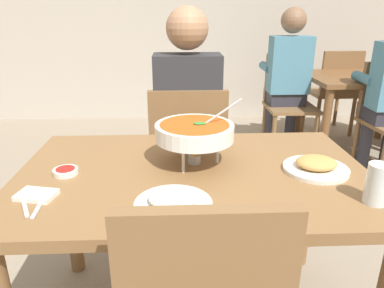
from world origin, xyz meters
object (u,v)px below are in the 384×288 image
rice_plate (173,201)px  appetizer_plate (316,166)px  sauce_dish (66,171)px  chair_diner_main (188,153)px  curry_bowl (195,132)px  chair_bg_right (289,97)px  drink_glass (377,186)px  chair_bg_corner (335,88)px  patron_bg_right (288,72)px  dining_table_far (362,89)px  diner_main (187,112)px  dining_table_main (194,195)px

rice_plate → appetizer_plate: 0.58m
sauce_dish → chair_diner_main: bearing=56.7°
curry_bowl → chair_bg_right: bearing=63.5°
curry_bowl → sauce_dish: 0.50m
drink_glass → chair_bg_corner: (1.06, 2.73, -0.27)m
chair_bg_corner → patron_bg_right: (-0.65, -0.42, 0.24)m
appetizer_plate → dining_table_far: appetizer_plate is taller
chair_diner_main → sauce_dish: bearing=-123.3°
chair_diner_main → chair_bg_right: same height
diner_main → drink_glass: bearing=-61.2°
chair_diner_main → chair_bg_corner: same height
patron_bg_right → diner_main: bearing=-126.3°
patron_bg_right → rice_plate: bearing=-114.2°
diner_main → drink_glass: (0.55, -1.00, 0.04)m
chair_bg_corner → rice_plate: bearing=-121.8°
chair_bg_corner → patron_bg_right: size_ratio=0.69×
diner_main → appetizer_plate: (0.45, -0.76, -0.00)m
rice_plate → chair_bg_corner: bearing=58.2°
rice_plate → curry_bowl: bearing=76.0°
diner_main → curry_bowl: size_ratio=3.94×
dining_table_main → diner_main: 0.75m
chair_diner_main → patron_bg_right: size_ratio=0.69×
diner_main → dining_table_main: bearing=-90.0°
appetizer_plate → chair_bg_corner: bearing=65.0°
dining_table_far → chair_bg_right: (-0.64, 0.09, -0.09)m
drink_glass → rice_plate: bearing=179.7°
curry_bowl → appetizer_plate: size_ratio=1.39×
drink_glass → chair_bg_corner: size_ratio=0.14×
chair_bg_corner → dining_table_far: bearing=-87.1°
dining_table_main → curry_bowl: size_ratio=3.94×
diner_main → patron_bg_right: bearing=53.7°
rice_plate → drink_glass: drink_glass is taller
chair_diner_main → rice_plate: 1.00m
chair_diner_main → chair_bg_corner: 2.39m
curry_bowl → chair_bg_corner: (1.61, 2.40, -0.34)m
appetizer_plate → chair_bg_corner: 2.76m
curry_bowl → patron_bg_right: patron_bg_right is taller
diner_main → chair_bg_corner: (1.62, 1.73, -0.24)m
appetizer_plate → patron_bg_right: 2.13m
rice_plate → chair_bg_right: bearing=65.2°
diner_main → curry_bowl: bearing=-89.5°
chair_bg_right → patron_bg_right: patron_bg_right is taller
dining_table_main → appetizer_plate: bearing=-2.7°
chair_bg_right → diner_main: bearing=-127.0°
drink_glass → chair_diner_main: bearing=119.6°
diner_main → appetizer_plate: bearing=-59.1°
appetizer_plate → chair_bg_right: bearing=75.4°
diner_main → chair_bg_right: bearing=53.0°
curry_bowl → rice_plate: size_ratio=1.39×
appetizer_plate → sauce_dish: size_ratio=2.67×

